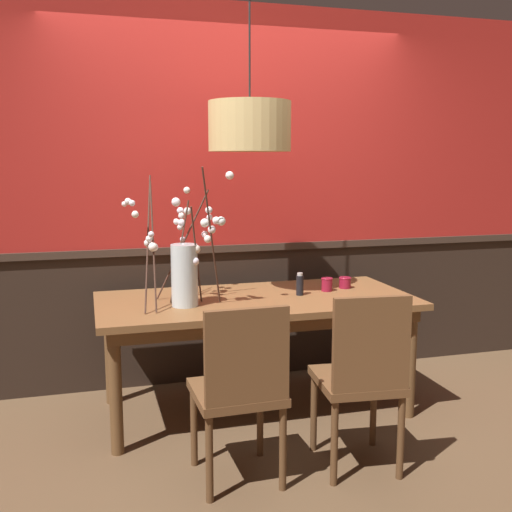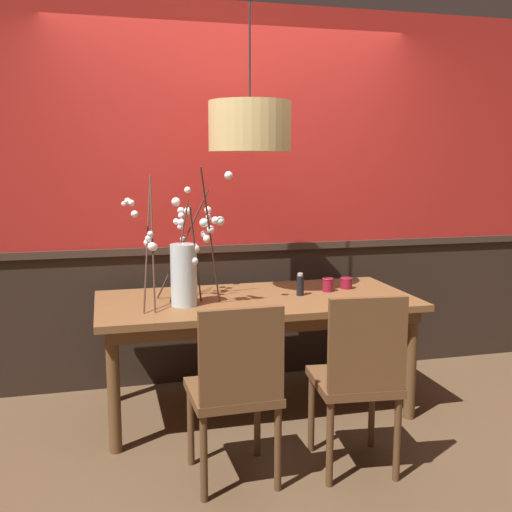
{
  "view_description": "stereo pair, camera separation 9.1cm",
  "coord_description": "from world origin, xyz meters",
  "views": [
    {
      "loc": [
        -1.0,
        -3.53,
        1.58
      ],
      "look_at": [
        0.0,
        0.0,
        1.0
      ],
      "focal_mm": 42.22,
      "sensor_mm": 36.0,
      "label": 1
    },
    {
      "loc": [
        -0.91,
        -3.55,
        1.58
      ],
      "look_at": [
        0.0,
        0.0,
        1.0
      ],
      "focal_mm": 42.22,
      "sensor_mm": 36.0,
      "label": 2
    }
  ],
  "objects": [
    {
      "name": "chair_far_side_left",
      "position": [
        -0.26,
        0.88,
        0.51
      ],
      "size": [
        0.42,
        0.42,
        0.9
      ],
      "color": "brown",
      "rests_on": "ground"
    },
    {
      "name": "chair_far_side_right",
      "position": [
        0.3,
        0.87,
        0.5
      ],
      "size": [
        0.48,
        0.44,
        0.88
      ],
      "color": "brown",
      "rests_on": "ground"
    },
    {
      "name": "chair_near_side_right",
      "position": [
        0.3,
        -0.89,
        0.53
      ],
      "size": [
        0.44,
        0.47,
        0.95
      ],
      "color": "brown",
      "rests_on": "ground"
    },
    {
      "name": "pendant_lamp",
      "position": [
        -0.03,
        0.04,
        1.78
      ],
      "size": [
        0.5,
        0.5,
        1.01
      ],
      "color": "tan"
    },
    {
      "name": "candle_holder_nearer_center",
      "position": [
        0.65,
        0.11,
        0.77
      ],
      "size": [
        0.08,
        0.08,
        0.07
      ],
      "color": "maroon",
      "rests_on": "dining_table"
    },
    {
      "name": "back_wall",
      "position": [
        0.0,
        0.66,
        1.32
      ],
      "size": [
        5.92,
        0.14,
        2.65
      ],
      "color": "#2D2119",
      "rests_on": "ground"
    },
    {
      "name": "vase_with_blossoms",
      "position": [
        -0.46,
        -0.09,
        0.96
      ],
      "size": [
        0.61,
        0.54,
        0.81
      ],
      "color": "silver",
      "rests_on": "dining_table"
    },
    {
      "name": "chair_near_side_left",
      "position": [
        -0.32,
        -0.85,
        0.51
      ],
      "size": [
        0.43,
        0.43,
        0.92
      ],
      "color": "brown",
      "rests_on": "ground"
    },
    {
      "name": "candle_holder_nearer_edge",
      "position": [
        0.5,
        0.06,
        0.78
      ],
      "size": [
        0.08,
        0.08,
        0.09
      ],
      "color": "maroon",
      "rests_on": "dining_table"
    },
    {
      "name": "ground_plane",
      "position": [
        0.0,
        0.0,
        0.0
      ],
      "size": [
        24.0,
        24.0,
        0.0
      ],
      "primitive_type": "plane",
      "color": "brown"
    },
    {
      "name": "condiment_bottle",
      "position": [
        0.29,
        -0.01,
        0.8
      ],
      "size": [
        0.05,
        0.05,
        0.14
      ],
      "color": "black",
      "rests_on": "dining_table"
    },
    {
      "name": "dining_table",
      "position": [
        0.0,
        0.0,
        0.66
      ],
      "size": [
        1.96,
        0.91,
        0.74
      ],
      "color": "brown",
      "rests_on": "ground"
    }
  ]
}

